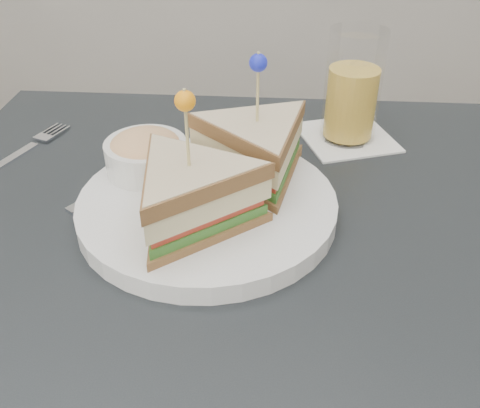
# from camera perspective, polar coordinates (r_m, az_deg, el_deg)

# --- Properties ---
(table) EXTENTS (0.80, 0.80, 0.75)m
(table) POSITION_cam_1_polar(r_m,az_deg,el_deg) (0.63, -0.99, -9.98)
(table) COLOR black
(table) RESTS_ON ground
(plate_meal) EXTENTS (0.34, 0.34, 0.18)m
(plate_meal) POSITION_cam_1_polar(r_m,az_deg,el_deg) (0.60, -2.87, 2.94)
(plate_meal) COLOR white
(plate_meal) RESTS_ON table
(cutlery_fork) EXTENTS (0.08, 0.17, 0.01)m
(cutlery_fork) POSITION_cam_1_polar(r_m,az_deg,el_deg) (0.81, -21.85, 5.46)
(cutlery_fork) COLOR white
(cutlery_fork) RESTS_ON table
(cutlery_knife) EXTENTS (0.13, 0.17, 0.01)m
(cutlery_knife) POSITION_cam_1_polar(r_m,az_deg,el_deg) (0.69, -11.94, 2.45)
(cutlery_knife) COLOR silver
(cutlery_knife) RESTS_ON table
(drink_set) EXTENTS (0.16, 0.16, 0.16)m
(drink_set) POSITION_cam_1_polar(r_m,az_deg,el_deg) (0.77, 11.86, 11.52)
(drink_set) COLOR white
(drink_set) RESTS_ON table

